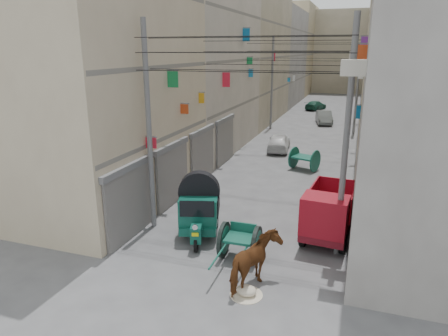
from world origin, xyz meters
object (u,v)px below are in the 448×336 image
at_px(auto_rickshaw, 200,207).
at_px(feed_sack, 246,290).
at_px(mini_truck, 328,216).
at_px(distant_car_green, 316,105).
at_px(tonga_cart, 240,241).
at_px(horse, 255,263).
at_px(distant_car_white, 279,142).
at_px(second_cart, 304,159).
at_px(distant_car_grey, 324,117).

height_order(auto_rickshaw, feed_sack, auto_rickshaw).
relative_size(mini_truck, distant_car_green, 1.02).
height_order(auto_rickshaw, tonga_cart, auto_rickshaw).
relative_size(horse, distant_car_white, 0.55).
bearing_deg(feed_sack, second_cart, 90.79).
bearing_deg(second_cart, distant_car_white, 138.80).
height_order(second_cart, distant_car_white, second_cart).
distance_m(auto_rickshaw, distant_car_grey, 26.37).
height_order(tonga_cart, distant_car_grey, tonga_cart).
height_order(horse, distant_car_grey, horse).
height_order(mini_truck, distant_car_green, mini_truck).
relative_size(second_cart, distant_car_grey, 0.49).
xyz_separation_m(feed_sack, distant_car_green, (-2.36, 38.89, 0.38)).
height_order(distant_car_white, distant_car_grey, distant_car_grey).
relative_size(second_cart, distant_car_green, 0.50).
height_order(mini_truck, feed_sack, mini_truck).
bearing_deg(feed_sack, distant_car_grey, 91.02).
distance_m(feed_sack, distant_car_white, 17.73).
bearing_deg(tonga_cart, horse, -60.16).
xyz_separation_m(second_cart, distant_car_white, (-2.36, 4.19, -0.08)).
xyz_separation_m(auto_rickshaw, distant_car_grey, (2.28, 26.27, -0.52)).
xyz_separation_m(mini_truck, feed_sack, (-1.89, -4.33, -0.82)).
distance_m(tonga_cart, distant_car_grey, 27.59).
height_order(auto_rickshaw, second_cart, auto_rickshaw).
relative_size(mini_truck, feed_sack, 6.18).
bearing_deg(distant_car_green, mini_truck, 114.80).
relative_size(horse, distant_car_grey, 0.53).
relative_size(feed_sack, distant_car_grey, 0.16).
relative_size(auto_rickshaw, distant_car_green, 0.78).
distance_m(mini_truck, horse, 4.28).
bearing_deg(horse, auto_rickshaw, -29.11).
xyz_separation_m(auto_rickshaw, distant_car_green, (0.44, 35.58, -0.61)).
height_order(feed_sack, distant_car_white, distant_car_white).
relative_size(auto_rickshaw, distant_car_grey, 0.76).
xyz_separation_m(second_cart, distant_car_grey, (-0.34, 16.22, -0.08)).
relative_size(distant_car_white, distant_car_green, 0.99).
xyz_separation_m(mini_truck, second_cart, (-2.08, 9.02, -0.28)).
xyz_separation_m(feed_sack, distant_car_grey, (-0.53, 29.58, 0.47)).
bearing_deg(second_cart, distant_car_grey, 110.62).
xyz_separation_m(horse, distant_car_white, (-2.67, 17.11, -0.23)).
bearing_deg(second_cart, feed_sack, -69.80).
bearing_deg(second_cart, distant_car_green, 114.29).
xyz_separation_m(tonga_cart, feed_sack, (0.80, -1.99, -0.50)).
relative_size(feed_sack, distant_car_white, 0.17).
xyz_separation_m(horse, distant_car_green, (-2.49, 38.45, -0.31)).
height_order(tonga_cart, second_cart, second_cart).
distance_m(auto_rickshaw, mini_truck, 4.81).
bearing_deg(tonga_cart, second_cart, 86.05).
height_order(mini_truck, distant_car_grey, mini_truck).
distance_m(horse, distant_car_white, 17.32).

